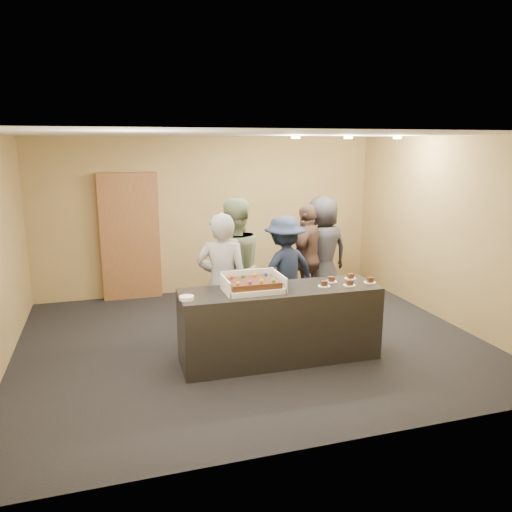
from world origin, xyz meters
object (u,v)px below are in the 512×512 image
object	(u,v)px
serving_counter	(280,324)
person_navy_man	(284,271)
plate_stack	(187,298)
person_sage_man	(233,268)
person_server_grey	(222,284)
person_dark_suit	(322,251)
storage_cabinet	(130,237)
sheet_cake	(253,283)
person_brown_extra	(308,258)
cake_box	(253,287)

from	to	relation	value
serving_counter	person_navy_man	bearing A→B (deg)	68.55
serving_counter	person_navy_man	xyz separation A→B (m)	(0.48, 1.17, 0.35)
plate_stack	person_sage_man	size ratio (longest dim) A/B	0.09
serving_counter	person_server_grey	world-z (taller)	person_server_grey
plate_stack	person_dark_suit	size ratio (longest dim) A/B	0.09
storage_cabinet	plate_stack	xyz separation A→B (m)	(0.42, -3.19, -0.14)
sheet_cake	plate_stack	distance (m)	0.81
sheet_cake	person_sage_man	bearing A→B (deg)	89.60
person_brown_extra	storage_cabinet	bearing A→B (deg)	-73.85
sheet_cake	plate_stack	xyz separation A→B (m)	(-0.80, -0.10, -0.08)
person_sage_man	storage_cabinet	bearing A→B (deg)	-72.63
plate_stack	person_navy_man	bearing A→B (deg)	38.06
serving_counter	plate_stack	bearing A→B (deg)	-173.65
person_sage_man	sheet_cake	bearing A→B (deg)	76.74
storage_cabinet	person_brown_extra	world-z (taller)	storage_cabinet
person_server_grey	person_brown_extra	size ratio (longest dim) A/B	1.05
serving_counter	sheet_cake	world-z (taller)	sheet_cake
cake_box	sheet_cake	bearing A→B (deg)	-90.93
storage_cabinet	cake_box	size ratio (longest dim) A/B	3.09
person_brown_extra	person_dark_suit	xyz separation A→B (m)	(0.33, 0.18, 0.05)
storage_cabinet	person_brown_extra	size ratio (longest dim) A/B	1.26
sheet_cake	person_server_grey	size ratio (longest dim) A/B	0.33
storage_cabinet	plate_stack	bearing A→B (deg)	-82.42
person_sage_man	plate_stack	bearing A→B (deg)	40.22
serving_counter	plate_stack	size ratio (longest dim) A/B	14.50
serving_counter	person_brown_extra	distance (m)	1.97
cake_box	person_brown_extra	world-z (taller)	person_brown_extra
plate_stack	person_sage_man	world-z (taller)	person_sage_man
storage_cabinet	cake_box	distance (m)	3.30
person_navy_man	person_brown_extra	bearing A→B (deg)	-154.46
cake_box	person_server_grey	bearing A→B (deg)	122.01
plate_stack	person_dark_suit	bearing A→B (deg)	37.28
person_dark_suit	cake_box	bearing A→B (deg)	42.81
plate_stack	person_sage_man	distance (m)	1.35
person_sage_man	person_navy_man	world-z (taller)	person_sage_man
cake_box	person_server_grey	distance (m)	0.50
person_dark_suit	storage_cabinet	bearing A→B (deg)	-27.18
plate_stack	person_brown_extra	world-z (taller)	person_brown_extra
person_server_grey	person_sage_man	world-z (taller)	person_sage_man
cake_box	storage_cabinet	bearing A→B (deg)	111.83
storage_cabinet	person_server_grey	world-z (taller)	storage_cabinet
plate_stack	cake_box	bearing A→B (deg)	9.18
person_server_grey	person_dark_suit	size ratio (longest dim) A/B	0.99
sheet_cake	person_navy_man	bearing A→B (deg)	54.88
person_server_grey	person_navy_man	xyz separation A→B (m)	(1.08, 0.72, -0.09)
storage_cabinet	person_navy_man	distance (m)	2.82
sheet_cake	person_server_grey	bearing A→B (deg)	120.49
person_brown_extra	person_dark_suit	distance (m)	0.37
serving_counter	person_navy_man	world-z (taller)	person_navy_man
person_navy_man	person_dark_suit	xyz separation A→B (m)	(0.88, 0.64, 0.10)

